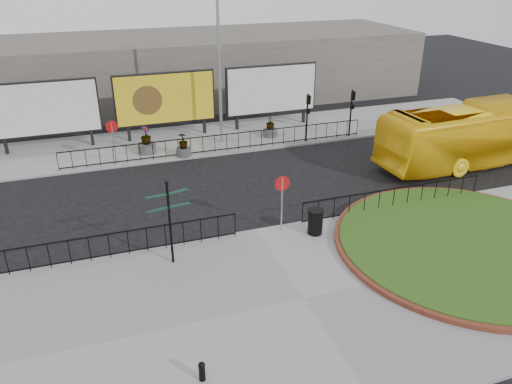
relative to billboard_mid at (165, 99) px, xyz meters
name	(u,v)px	position (x,y,z in m)	size (l,w,h in m)	color
ground	(256,231)	(1.50, -12.97, -2.60)	(90.00, 90.00, 0.00)	black
pavement_near	(303,300)	(1.50, -17.97, -2.54)	(30.00, 10.00, 0.12)	gray
pavement_far	(195,140)	(1.50, -0.97, -2.54)	(44.00, 6.00, 0.12)	gray
brick_edge	(466,244)	(9.00, -16.97, -2.39)	(10.40, 10.40, 0.18)	brown
grass_lawn	(466,244)	(9.00, -16.97, -2.37)	(10.00, 10.00, 0.22)	#224412
railing_near_left	(109,245)	(-4.50, -13.27, -1.93)	(10.00, 0.10, 1.10)	black
railing_near_right	(394,198)	(8.00, -13.27, -1.93)	(9.00, 0.10, 1.10)	black
railing_far	(221,143)	(2.50, -3.67, -1.93)	(18.00, 0.10, 1.10)	black
speed_sign_far	(113,133)	(-3.50, -3.57, -0.68)	(0.64, 0.07, 2.47)	gray
speed_sign_near	(282,191)	(2.50, -13.37, -0.68)	(0.64, 0.07, 2.47)	gray
billboard_left	(44,109)	(-7.00, 0.00, 0.00)	(6.20, 0.31, 4.10)	black
billboard_mid	(165,99)	(0.00, 0.00, 0.00)	(6.20, 0.31, 4.10)	black
billboard_right	(271,90)	(7.00, 0.00, 0.00)	(6.20, 0.31, 4.10)	black
lamp_post	(219,65)	(3.01, -1.97, 2.23)	(0.74, 0.18, 9.23)	gray
signal_pole_a	(308,110)	(8.00, -3.63, -0.50)	(0.22, 0.26, 3.00)	black
signal_pole_b	(352,106)	(11.00, -3.63, -0.50)	(0.22, 0.26, 3.00)	black
building_backdrop	(165,69)	(1.50, 9.03, -0.10)	(40.00, 10.00, 5.00)	#666159
fingerpost_sign	(169,215)	(-2.28, -14.32, -0.45)	(1.58, 0.49, 3.37)	black
bollard	(202,370)	(-2.56, -20.35, -2.14)	(0.20, 0.20, 0.62)	black
litter_bin	(315,221)	(3.72, -14.10, -1.92)	(0.66, 0.66, 1.10)	black
bus	(481,133)	(15.81, -9.57, -0.90)	(2.85, 12.19, 3.40)	yellow
planter_a	(147,143)	(-1.64, -2.40, -1.90)	(1.05, 1.05, 1.61)	#4C4C4F
planter_b	(183,147)	(0.30, -3.57, -1.95)	(0.87, 0.87, 1.39)	#4C4C4F
planter_c	(270,128)	(6.21, -1.97, -1.96)	(0.90, 0.90, 1.41)	#4C4C4F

